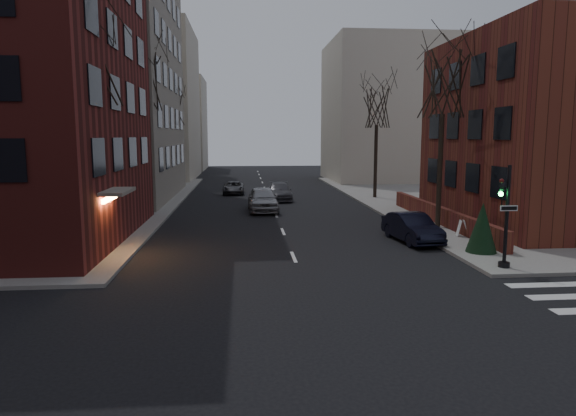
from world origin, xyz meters
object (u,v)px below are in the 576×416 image
at_px(tree_left_b, 142,80).
at_px(car_lane_gray, 279,192).
at_px(tree_right_a, 443,84).
at_px(car_lane_far, 233,188).
at_px(tree_left_a, 89,62).
at_px(streetlamp_near, 142,153).
at_px(tree_left_c, 171,106).
at_px(car_lane_silver, 263,199).
at_px(evergreen_shrub, 482,227).
at_px(tree_right_b, 377,107).
at_px(parked_sedan, 412,228).
at_px(sandwich_board, 462,228).
at_px(streetlamp_far, 181,146).
at_px(traffic_signal, 505,223).

bearing_deg(tree_left_b, car_lane_gray, 31.92).
distance_m(tree_right_a, car_lane_far, 23.49).
distance_m(tree_left_a, streetlamp_near, 9.07).
xyz_separation_m(tree_left_c, car_lane_far, (5.76, -3.13, -7.47)).
height_order(tree_left_c, car_lane_silver, tree_left_c).
distance_m(tree_left_a, tree_left_c, 26.00).
distance_m(tree_left_c, evergreen_shrub, 33.83).
height_order(tree_right_b, evergreen_shrub, tree_right_b).
bearing_deg(evergreen_shrub, tree_right_b, 88.62).
bearing_deg(evergreen_shrub, tree_left_b, 139.93).
distance_m(streetlamp_near, car_lane_far, 16.16).
relative_size(parked_sedan, sandwich_board, 5.24).
relative_size(car_lane_gray, car_lane_far, 1.20).
xyz_separation_m(car_lane_silver, car_lane_far, (-2.24, 11.04, -0.29)).
bearing_deg(parked_sedan, tree_left_a, 175.49).
distance_m(streetlamp_far, evergreen_shrub, 34.71).
distance_m(tree_left_b, streetlamp_near, 6.18).
height_order(tree_left_c, sandwich_board, tree_left_c).
bearing_deg(car_lane_far, tree_left_c, 151.75).
bearing_deg(traffic_signal, streetlamp_near, 141.13).
distance_m(tree_left_c, parked_sedan, 30.28).
distance_m(streetlamp_far, car_lane_far, 8.15).
relative_size(tree_right_b, evergreen_shrub, 4.14).
bearing_deg(parked_sedan, sandwich_board, 2.89).
height_order(tree_right_b, parked_sedan, tree_right_b).
bearing_deg(tree_left_c, car_lane_silver, -60.55).
xyz_separation_m(tree_left_b, streetlamp_near, (0.60, -4.00, -4.68)).
xyz_separation_m(tree_left_c, streetlamp_far, (0.60, 2.00, -3.79)).
bearing_deg(parked_sedan, streetlamp_far, 110.55).
bearing_deg(car_lane_silver, sandwich_board, -48.48).
distance_m(streetlamp_near, sandwich_board, 18.85).
xyz_separation_m(car_lane_far, sandwich_board, (12.05, -21.64, 0.00)).
xyz_separation_m(streetlamp_near, sandwich_board, (17.21, -6.77, -3.67)).
bearing_deg(tree_left_a, streetlamp_near, 85.71).
relative_size(traffic_signal, tree_right_a, 0.41).
relative_size(tree_left_a, car_lane_far, 2.53).
bearing_deg(car_lane_silver, car_lane_gray, 74.17).
bearing_deg(car_lane_gray, traffic_signal, -71.18).
bearing_deg(tree_left_c, traffic_signal, -61.64).
distance_m(parked_sedan, evergreen_shrub, 3.80).
distance_m(tree_right_a, car_lane_gray, 17.70).
distance_m(parked_sedan, sandwich_board, 2.86).
height_order(tree_left_a, tree_left_b, tree_left_b).
xyz_separation_m(parked_sedan, evergreen_shrub, (2.11, -3.12, 0.54)).
bearing_deg(tree_left_c, streetlamp_far, 73.30).
height_order(tree_left_a, evergreen_shrub, tree_left_a).
bearing_deg(tree_left_a, tree_right_b, 45.64).
distance_m(traffic_signal, sandwich_board, 6.47).
bearing_deg(tree_left_c, parked_sedan, -59.31).
bearing_deg(streetlamp_far, evergreen_shrub, -61.49).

